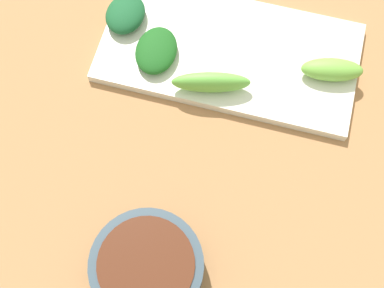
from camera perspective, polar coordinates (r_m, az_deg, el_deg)
tabletop at (r=0.60m, az=0.58°, el=2.50°), size 2.10×2.10×0.02m
sauce_bowl at (r=0.53m, az=-4.85°, el=-13.03°), size 0.11×0.11×0.04m
serving_plate at (r=0.63m, az=4.02°, el=9.79°), size 0.15×0.30×0.01m
broccoli_stalk_0 at (r=0.59m, az=2.05°, el=6.65°), size 0.04×0.09×0.03m
broccoli_leafy_1 at (r=0.61m, az=-3.87°, el=10.00°), size 0.06×0.05×0.02m
broccoli_leafy_2 at (r=0.64m, az=-7.17°, el=13.70°), size 0.06×0.05×0.02m
broccoli_stalk_3 at (r=0.62m, az=14.83°, el=7.73°), size 0.04×0.07×0.02m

